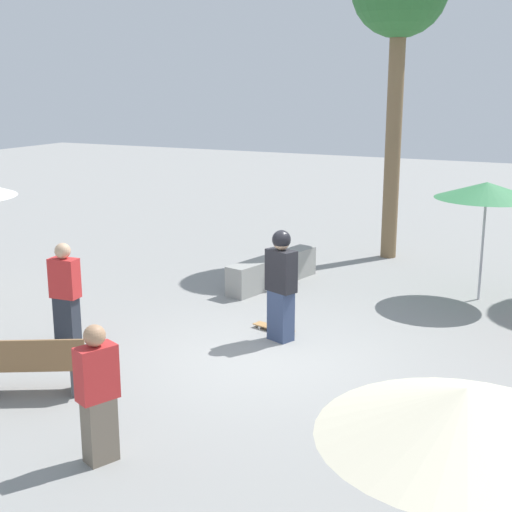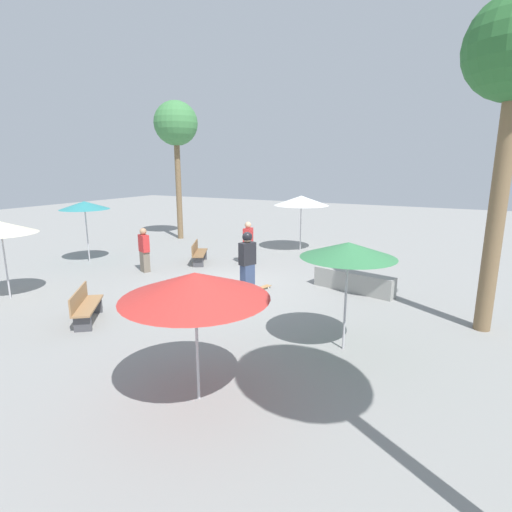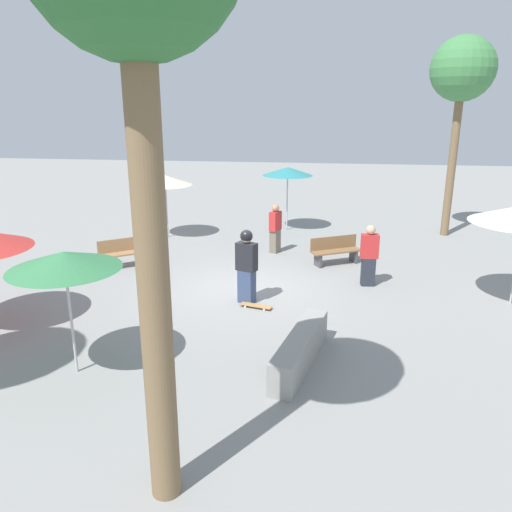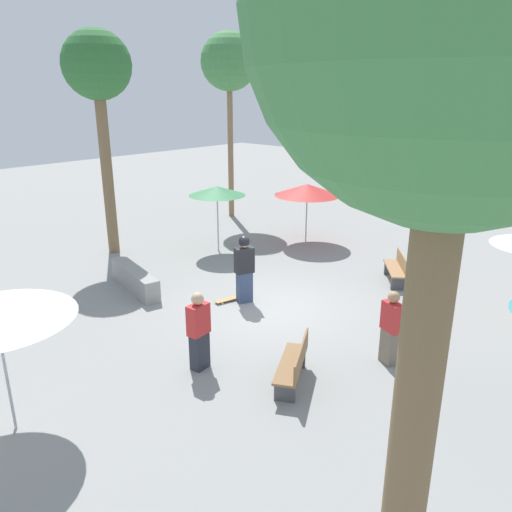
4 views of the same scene
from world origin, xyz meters
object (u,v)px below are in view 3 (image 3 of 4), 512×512
shade_umbrella_teal (288,171)px  shade_umbrella_green (64,261)px  skater_main (247,264)px  bystander_far (369,256)px  skateboard (256,306)px  shade_umbrella_cream (165,180)px  bystander_watching (275,229)px  bench_near (335,251)px  palm_tree_center_right (462,73)px  bench_far (126,253)px  concrete_ledge (300,350)px

shade_umbrella_teal → shade_umbrella_green: 11.81m
skater_main → bystander_far: skater_main is taller
skateboard → shade_umbrella_cream: (-4.20, 6.25, 2.06)m
bystander_watching → bystander_far: 3.99m
skater_main → bench_near: skater_main is taller
bystander_far → skateboard: bearing=-149.7°
bench_near → skater_main: bearing=28.6°
shade_umbrella_green → palm_tree_center_right: size_ratio=0.33×
shade_umbrella_green → bystander_watching: shade_umbrella_green is taller
skater_main → bystander_watching: (0.25, 4.47, -0.19)m
bench_far → bystander_watching: 4.88m
skateboard → shade_umbrella_green: shade_umbrella_green is taller
concrete_ledge → bystander_watching: bystander_watching is taller
skater_main → shade_umbrella_teal: 7.74m
concrete_ledge → palm_tree_center_right: bearing=65.2°
shade_umbrella_cream → bystander_far: size_ratio=1.36×
skateboard → bench_near: size_ratio=0.51×
shade_umbrella_cream → bystander_far: shade_umbrella_cream is taller
concrete_ledge → bench_far: bench_far is taller
concrete_ledge → shade_umbrella_green: (-4.11, -0.84, 1.87)m
bench_far → palm_tree_center_right: bearing=169.3°
shade_umbrella_teal → bystander_watching: bearing=-92.5°
shade_umbrella_cream → bystander_far: 8.29m
concrete_ledge → bench_near: 6.48m
concrete_ledge → shade_umbrella_teal: shade_umbrella_teal is taller
shade_umbrella_green → bystander_watching: 8.86m
bystander_watching → bystander_far: bystander_far is taller
bench_near → palm_tree_center_right: size_ratio=0.23×
skater_main → bystander_watching: size_ratio=1.15×
shade_umbrella_teal → palm_tree_center_right: 6.95m
shade_umbrella_green → skateboard: bearing=50.1°
shade_umbrella_teal → palm_tree_center_right: palm_tree_center_right is taller
skater_main → palm_tree_center_right: (6.39, 7.65, 4.80)m
bench_near → shade_umbrella_teal: bearing=-94.7°
skateboard → bench_far: 5.19m
bystander_far → skater_main: bearing=-156.8°
bench_far → shade_umbrella_cream: (0.21, 3.54, 1.70)m
skater_main → concrete_ledge: 3.39m
shade_umbrella_cream → bystander_watching: size_ratio=1.41×
shade_umbrella_cream → palm_tree_center_right: size_ratio=0.33×
shade_umbrella_cream → bystander_watching: 4.60m
bench_near → bystander_watching: (-1.98, 0.99, 0.39)m
palm_tree_center_right → skateboard: bearing=-127.4°
shade_umbrella_teal → shade_umbrella_green: shade_umbrella_teal is taller
skater_main → shade_umbrella_teal: size_ratio=0.76×
skateboard → bench_far: size_ratio=0.54×
skater_main → concrete_ledge: (1.50, -2.96, -0.70)m
bystander_far → shade_umbrella_green: bearing=-141.5°
shade_umbrella_green → shade_umbrella_cream: bearing=97.7°
bench_near → bystander_watching: size_ratio=0.99×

